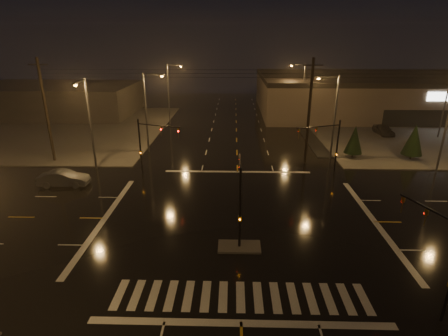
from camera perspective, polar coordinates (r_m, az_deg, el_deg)
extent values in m
plane|color=black|center=(28.76, 2.40, -8.48)|extent=(140.00, 140.00, 0.00)
cube|color=#4A4742|center=(64.56, 29.85, 5.30)|extent=(36.00, 36.00, 0.12)
cube|color=#4A4742|center=(64.08, -26.03, 5.85)|extent=(36.00, 36.00, 0.12)
cube|color=#4A4742|center=(25.29, 2.52, -12.71)|extent=(3.00, 1.60, 0.15)
cube|color=beige|center=(21.32, 2.72, -20.22)|extent=(15.00, 2.60, 0.01)
cube|color=beige|center=(19.85, 2.83, -23.98)|extent=(16.00, 0.50, 0.01)
cube|color=beige|center=(38.76, 2.21, -0.61)|extent=(16.00, 0.50, 0.01)
cube|color=brown|center=(80.23, 28.33, 10.56)|extent=(60.00, 28.00, 7.00)
cube|color=black|center=(79.87, 28.74, 12.88)|extent=(60.20, 28.20, 0.80)
cube|color=#3A3533|center=(76.33, -25.75, 10.05)|extent=(30.00, 18.00, 5.60)
cylinder|color=black|center=(23.82, 2.63, -6.81)|extent=(0.18, 0.18, 6.00)
cylinder|color=black|center=(24.90, 2.64, 0.70)|extent=(0.12, 4.50, 0.12)
imported|color=#594707|center=(26.83, 2.57, 2.05)|extent=(0.16, 0.20, 1.00)
cube|color=#594707|center=(24.15, 2.60, -8.28)|extent=(0.25, 0.18, 0.35)
cylinder|color=black|center=(38.90, 17.96, 3.13)|extent=(0.18, 0.18, 6.00)
cylinder|color=black|center=(36.86, 15.20, 6.53)|extent=(4.74, 1.82, 0.12)
imported|color=#594707|center=(35.70, 12.15, 6.27)|extent=(0.24, 0.22, 1.00)
cube|color=#594707|center=(39.10, 17.85, 2.15)|extent=(0.25, 0.18, 0.35)
cylinder|color=black|center=(38.62, -13.53, 3.45)|extent=(0.18, 0.18, 6.00)
cylinder|color=black|center=(36.63, -10.60, 6.81)|extent=(4.74, 1.82, 0.12)
imported|color=#594707|center=(35.52, -7.49, 6.48)|extent=(0.24, 0.22, 1.00)
cube|color=#594707|center=(38.83, -13.44, 2.46)|extent=(0.25, 0.18, 0.35)
cylinder|color=black|center=(21.24, 30.65, -5.89)|extent=(1.48, 3.80, 0.12)
imported|color=#594707|center=(22.33, 27.26, -4.19)|extent=(0.22, 0.24, 1.00)
cylinder|color=#38383A|center=(45.44, -12.62, 8.63)|extent=(0.24, 0.24, 10.00)
cylinder|color=#38383A|center=(44.47, -11.55, 14.72)|extent=(2.40, 0.14, 0.14)
cube|color=#38383A|center=(44.25, -10.11, 14.72)|extent=(0.70, 0.30, 0.18)
sphere|color=orange|center=(44.26, -10.10, 14.56)|extent=(0.32, 0.32, 0.32)
cylinder|color=#38383A|center=(60.85, -9.05, 11.74)|extent=(0.24, 0.24, 10.00)
cylinder|color=#38383A|center=(60.13, -8.14, 16.29)|extent=(2.40, 0.14, 0.14)
cube|color=#38383A|center=(59.97, -7.06, 16.28)|extent=(0.70, 0.30, 0.18)
sphere|color=orange|center=(59.98, -7.06, 16.16)|extent=(0.32, 0.32, 0.32)
cylinder|color=#38383A|center=(43.81, 17.60, 7.74)|extent=(0.24, 0.24, 10.00)
cylinder|color=#38383A|center=(42.78, 16.70, 14.09)|extent=(2.40, 0.14, 0.14)
cube|color=#38383A|center=(42.52, 15.22, 14.12)|extent=(0.70, 0.30, 0.18)
sphere|color=orange|center=(42.53, 15.20, 13.95)|extent=(0.32, 0.32, 0.32)
cylinder|color=#38383A|center=(62.99, 12.81, 11.78)|extent=(0.24, 0.24, 10.00)
cylinder|color=#38383A|center=(62.27, 12.04, 16.20)|extent=(2.40, 0.14, 0.14)
cube|color=#38383A|center=(62.09, 10.99, 16.21)|extent=(0.70, 0.30, 0.18)
sphere|color=orange|center=(62.10, 10.98, 16.09)|extent=(0.32, 0.32, 0.32)
cylinder|color=#38383A|center=(40.80, -20.94, 6.47)|extent=(0.24, 0.24, 10.00)
cylinder|color=#38383A|center=(38.94, -22.49, 12.88)|extent=(0.14, 2.40, 0.14)
cube|color=#38383A|center=(37.94, -23.13, 12.56)|extent=(0.30, 0.70, 0.18)
sphere|color=orange|center=(37.96, -23.11, 12.36)|extent=(0.32, 0.32, 0.32)
cylinder|color=#38383A|center=(43.95, 32.49, 5.53)|extent=(0.24, 0.24, 10.00)
cylinder|color=black|center=(45.39, -27.03, 8.18)|extent=(0.32, 0.32, 12.00)
cube|color=black|center=(44.78, -28.12, 14.66)|extent=(2.20, 0.12, 0.12)
cylinder|color=black|center=(40.87, 13.70, 8.69)|extent=(0.32, 0.32, 12.00)
cube|color=black|center=(40.19, 14.34, 15.96)|extent=(2.20, 0.12, 0.12)
cylinder|color=black|center=(45.90, 20.20, 1.95)|extent=(0.18, 0.18, 0.70)
cone|color=black|center=(45.34, 20.51, 4.39)|extent=(2.15, 2.15, 3.37)
cylinder|color=black|center=(48.16, 28.16, 1.59)|extent=(0.18, 0.18, 0.70)
cone|color=black|center=(47.59, 28.59, 4.11)|extent=(2.39, 2.39, 3.73)
imported|color=black|center=(58.93, 24.62, 5.68)|extent=(2.20, 4.73, 1.57)
imported|color=#505457|center=(38.31, -24.70, -1.54)|extent=(4.89, 1.89, 1.59)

